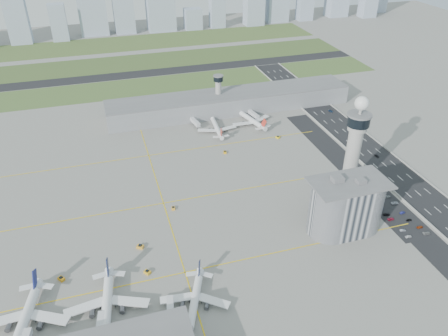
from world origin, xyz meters
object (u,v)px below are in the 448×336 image
object	(u,v)px
control_tower	(355,143)
car_lot_3	(387,214)
car_lot_2	(391,219)
car_lot_10	(395,203)
jet_bridge_near_2	(171,325)
tug_0	(61,279)
car_hw_2	(331,111)
airplane_far_b	(251,117)
car_lot_7	(420,227)
airplane_near_c	(194,298)
car_lot_9	(403,213)
secondary_tower	(218,90)
car_lot_8	(409,220)
car_hw_1	(377,156)
car_lot_1	(403,230)
airplane_near_a	(23,317)
airplane_near_b	(106,302)
airplane_far_a	(217,125)
car_lot_0	(408,236)
jet_bridge_far_0	(192,120)
tug_2	(140,246)
car_lot_6	(427,233)
admin_building	(346,206)
jet_bridge_far_1	(249,113)
tug_1	(147,272)
tug_3	(173,208)
car_hw_4	(286,87)
car_lot_5	(375,202)

from	to	relation	value
control_tower	car_lot_3	bearing A→B (deg)	-68.62
car_lot_2	car_lot_10	size ratio (longest dim) A/B	0.89
jet_bridge_near_2	tug_0	bearing A→B (deg)	56.26
car_lot_10	car_hw_2	size ratio (longest dim) A/B	1.01
car_lot_10	car_hw_2	bearing A→B (deg)	-7.62
airplane_far_b	car_lot_7	xyz separation A→B (m)	(45.50, -152.97, -5.16)
airplane_near_c	car_lot_9	bearing A→B (deg)	124.96
secondary_tower	car_lot_8	distance (m)	189.12
car_lot_2	car_lot_9	size ratio (longest dim) A/B	1.15
car_lot_2	car_hw_1	bearing A→B (deg)	-28.08
car_lot_3	car_lot_9	size ratio (longest dim) A/B	1.17
car_lot_7	car_lot_1	bearing A→B (deg)	87.55
airplane_near_a	airplane_near_b	world-z (taller)	airplane_near_a
airplane_near_b	airplane_far_a	size ratio (longest dim) A/B	1.23
secondary_tower	jet_bridge_near_2	xyz separation A→B (m)	(-83.00, -211.00, -15.95)
tug_0	car_lot_0	world-z (taller)	tug_0
airplane_far_a	car_lot_3	size ratio (longest dim) A/B	8.83
airplane_far_b	car_lot_2	xyz separation A→B (m)	(34.21, -142.06, -5.15)
car_lot_0	car_lot_10	bearing A→B (deg)	-22.62
control_tower	car_hw_2	size ratio (longest dim) A/B	14.27
airplane_near_a	jet_bridge_far_0	size ratio (longest dim) A/B	3.24
secondary_tower	tug_2	world-z (taller)	secondary_tower
car_lot_6	jet_bridge_far_0	bearing A→B (deg)	36.85
airplane_near_c	admin_building	bearing A→B (deg)	129.75
jet_bridge_far_1	car_lot_10	bearing A→B (deg)	6.38
tug_1	car_lot_3	size ratio (longest dim) A/B	0.78
car_lot_6	car_lot_8	world-z (taller)	car_lot_6
admin_building	car_hw_2	world-z (taller)	admin_building
airplane_near_b	car_lot_9	size ratio (longest dim) A/B	12.69
jet_bridge_near_2	car_lot_2	world-z (taller)	jet_bridge_near_2
airplane_far_a	airplane_near_c	bearing A→B (deg)	164.74
car_lot_8	car_hw_2	bearing A→B (deg)	-11.44
airplane_far_b	tug_3	size ratio (longest dim) A/B	14.11
admin_building	jet_bridge_far_1	distance (m)	154.50
jet_bridge_far_1	car_hw_2	world-z (taller)	jet_bridge_far_1
jet_bridge_far_1	airplane_far_b	bearing A→B (deg)	-24.67
airplane_near_c	airplane_far_a	bearing A→B (deg)	-177.51
airplane_far_a	car_lot_6	bearing A→B (deg)	-149.34
secondary_tower	car_lot_2	distance (m)	182.70
airplane_far_a	jet_bridge_far_1	size ratio (longest dim) A/B	2.62
control_tower	airplane_near_c	world-z (taller)	control_tower
tug_0	car_lot_8	xyz separation A→B (m)	(190.60, -10.32, -0.38)
car_lot_10	car_hw_4	bearing A→B (deg)	0.36
airplane_near_c	car_lot_2	world-z (taller)	airplane_near_c
car_lot_9	car_lot_10	bearing A→B (deg)	-18.24
jet_bridge_near_2	car_lot_3	size ratio (longest dim) A/B	3.37
jet_bridge_near_2	car_lot_5	world-z (taller)	jet_bridge_near_2
car_lot_8	tug_0	bearing A→B (deg)	87.06
admin_building	car_lot_9	distance (m)	43.28
airplane_far_a	jet_bridge_far_1	distance (m)	39.46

